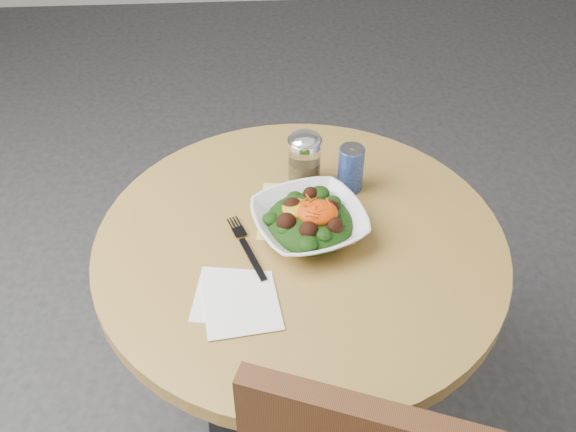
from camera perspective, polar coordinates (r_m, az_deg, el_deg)
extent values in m
plane|color=#2A2A2C|center=(2.00, 0.81, -17.76)|extent=(6.00, 6.00, 0.00)
cylinder|color=black|center=(1.98, 0.82, -17.54)|extent=(0.52, 0.52, 0.03)
cylinder|color=black|center=(1.70, 0.93, -11.69)|extent=(0.10, 0.10, 0.71)
cylinder|color=#C29246|center=(1.41, 1.09, -2.64)|extent=(0.90, 0.90, 0.04)
cube|color=yellow|center=(1.46, 1.72, 0.35)|extent=(0.24, 0.22, 0.00)
cube|color=white|center=(1.29, -5.02, -7.08)|extent=(0.17, 0.17, 0.00)
cube|color=white|center=(1.27, -4.16, -7.98)|extent=(0.16, 0.16, 0.00)
imported|color=white|center=(1.40, 1.89, -0.60)|extent=(0.30, 0.30, 0.06)
ellipsoid|color=black|center=(1.40, 1.89, -0.65)|extent=(0.19, 0.19, 0.07)
ellipsoid|color=#C29313|center=(1.39, 0.72, 0.71)|extent=(0.06, 0.06, 0.02)
ellipsoid|color=#D64804|center=(1.37, 2.64, 0.32)|extent=(0.09, 0.08, 0.04)
cube|color=black|center=(1.35, -3.16, -3.86)|extent=(0.06, 0.13, 0.00)
cube|color=black|center=(1.42, -4.57, -1.03)|extent=(0.05, 0.07, 0.00)
cylinder|color=silver|center=(1.51, 1.46, 4.62)|extent=(0.08, 0.08, 0.11)
cylinder|color=olive|center=(1.52, 1.45, 3.87)|extent=(0.06, 0.06, 0.06)
cylinder|color=white|center=(1.47, 1.50, 6.57)|extent=(0.08, 0.08, 0.01)
ellipsoid|color=white|center=(1.47, 1.51, 6.78)|extent=(0.08, 0.08, 0.03)
cylinder|color=navy|center=(1.51, 5.59, 4.21)|extent=(0.06, 0.06, 0.11)
cylinder|color=#B0B0B7|center=(1.47, 5.74, 5.96)|extent=(0.06, 0.06, 0.00)
cube|color=#B0B0B7|center=(1.48, 5.82, 6.19)|extent=(0.02, 0.02, 0.00)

